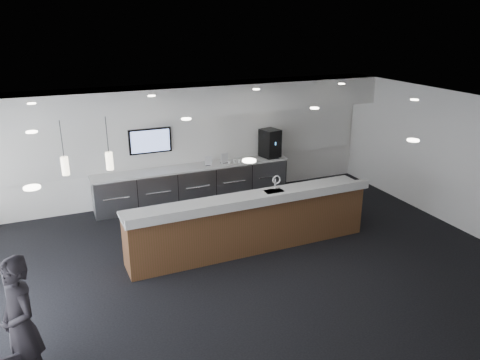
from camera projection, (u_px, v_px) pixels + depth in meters
name	position (u px, v px, depth m)	size (l,w,h in m)	color
ground	(252.00, 266.00, 8.96)	(10.00, 10.00, 0.00)	black
ceiling	(254.00, 111.00, 7.97)	(10.00, 8.00, 0.02)	black
back_wall	(188.00, 142.00, 11.94)	(10.00, 0.02, 3.00)	white
right_wall	(460.00, 162.00, 10.30)	(0.02, 8.00, 3.00)	white
soffit_bulkhead	(192.00, 100.00, 11.17)	(10.00, 0.90, 0.70)	silver
alcove_panel	(189.00, 138.00, 11.88)	(9.80, 0.06, 1.40)	silver
back_credenza	(194.00, 184.00, 11.97)	(5.06, 0.66, 0.95)	gray
wall_tv	(150.00, 141.00, 11.44)	(1.05, 0.08, 0.62)	black
pendant_left	(107.00, 157.00, 8.03)	(0.12, 0.12, 0.30)	beige
pendant_right	(64.00, 162.00, 7.77)	(0.12, 0.12, 0.30)	beige
ceiling_can_lights	(254.00, 113.00, 7.98)	(7.00, 5.00, 0.02)	silver
service_counter	(250.00, 222.00, 9.50)	(5.15, 0.95, 1.49)	#51371B
coffee_machine	(270.00, 143.00, 12.50)	(0.53, 0.60, 0.75)	black
info_sign_left	(208.00, 161.00, 11.83)	(0.18, 0.02, 0.25)	silver
info_sign_right	(224.00, 158.00, 12.01)	(0.20, 0.02, 0.27)	silver
lounge_guest	(20.00, 325.00, 5.79)	(0.67, 0.44, 1.84)	black
cup_0	(244.00, 160.00, 12.17)	(0.09, 0.09, 0.08)	white
cup_1	(239.00, 161.00, 12.11)	(0.09, 0.09, 0.08)	white
cup_2	(234.00, 161.00, 12.06)	(0.09, 0.09, 0.08)	white
cup_3	(229.00, 162.00, 12.01)	(0.09, 0.09, 0.08)	white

